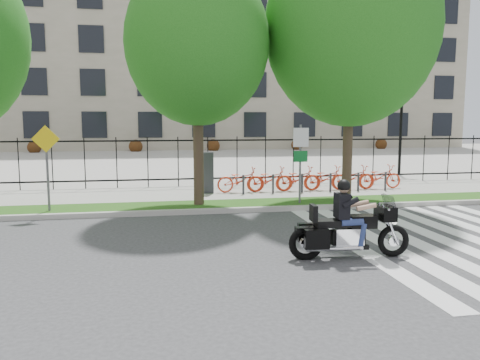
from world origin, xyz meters
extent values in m
plane|color=#323335|center=(0.00, 0.00, 0.00)|extent=(120.00, 120.00, 0.00)
cube|color=#A7A49D|center=(0.00, 4.10, 0.07)|extent=(60.00, 0.20, 0.15)
cube|color=#224F13|center=(0.00, 4.95, 0.07)|extent=(60.00, 1.50, 0.15)
cube|color=gray|center=(0.00, 7.45, 0.07)|extent=(60.00, 3.50, 0.15)
cube|color=gray|center=(0.00, 25.00, 0.05)|extent=(80.00, 34.00, 0.10)
cube|color=gray|center=(0.00, 45.00, 10.00)|extent=(60.00, 20.00, 20.00)
cylinder|color=black|center=(10.00, 12.00, 2.00)|extent=(0.14, 0.14, 4.00)
cylinder|color=black|center=(10.00, 12.00, 3.90)|extent=(0.06, 0.70, 0.70)
sphere|color=white|center=(9.65, 12.00, 4.00)|extent=(0.36, 0.36, 0.36)
sphere|color=white|center=(10.35, 12.00, 4.00)|extent=(0.36, 0.36, 0.36)
cylinder|color=#392B1F|center=(-0.77, 4.95, 1.98)|extent=(0.32, 0.32, 3.67)
ellipsoid|color=#185F15|center=(-0.77, 4.95, 5.14)|extent=(4.40, 4.40, 5.05)
cylinder|color=#392B1F|center=(4.17, 4.95, 2.13)|extent=(0.32, 0.32, 3.95)
ellipsoid|color=#185F15|center=(4.17, 4.95, 5.78)|extent=(5.57, 5.57, 6.41)
cube|color=#2D2D33|center=(-0.21, 7.20, 0.90)|extent=(0.35, 0.25, 1.50)
imported|color=red|center=(0.99, 7.20, 0.61)|extent=(1.76, 0.61, 0.92)
cylinder|color=#2D2D33|center=(0.99, 6.70, 0.50)|extent=(0.08, 0.08, 0.70)
imported|color=red|center=(2.09, 7.20, 0.61)|extent=(1.76, 0.61, 0.92)
cylinder|color=#2D2D33|center=(2.09, 6.70, 0.50)|extent=(0.08, 0.08, 0.70)
imported|color=red|center=(3.19, 7.20, 0.61)|extent=(1.76, 0.61, 0.92)
cylinder|color=#2D2D33|center=(3.19, 6.70, 0.50)|extent=(0.08, 0.08, 0.70)
imported|color=red|center=(4.29, 7.20, 0.61)|extent=(1.76, 0.61, 0.92)
cylinder|color=#2D2D33|center=(4.29, 6.70, 0.50)|extent=(0.08, 0.08, 0.70)
imported|color=red|center=(5.39, 7.20, 0.61)|extent=(1.76, 0.61, 0.92)
cylinder|color=#2D2D33|center=(5.39, 6.70, 0.50)|extent=(0.08, 0.08, 0.70)
imported|color=red|center=(6.49, 7.20, 0.61)|extent=(1.76, 0.61, 0.92)
cylinder|color=#2D2D33|center=(6.49, 6.70, 0.50)|extent=(0.08, 0.08, 0.70)
cylinder|color=#59595B|center=(2.43, 4.60, 1.40)|extent=(0.07, 0.07, 2.50)
cube|color=white|center=(2.43, 4.56, 2.25)|extent=(0.50, 0.03, 0.60)
cube|color=#0C6626|center=(2.43, 4.56, 1.65)|extent=(0.45, 0.03, 0.35)
cylinder|color=#59595B|center=(-5.19, 4.60, 1.35)|extent=(0.07, 0.07, 2.40)
cube|color=yellow|center=(-5.19, 4.56, 2.25)|extent=(0.78, 0.03, 0.78)
torus|color=black|center=(2.63, -1.07, 0.33)|extent=(0.67, 0.17, 0.66)
torus|color=black|center=(0.81, -0.94, 0.33)|extent=(0.71, 0.19, 0.70)
cube|color=black|center=(2.44, -1.05, 0.91)|extent=(0.32, 0.55, 0.29)
cube|color=#26262B|center=(2.51, -1.06, 1.13)|extent=(0.18, 0.49, 0.29)
cube|color=silver|center=(1.67, -1.00, 0.43)|extent=(0.60, 0.36, 0.38)
cube|color=black|center=(1.96, -1.02, 0.75)|extent=(0.55, 0.36, 0.25)
cube|color=black|center=(1.34, -0.98, 0.73)|extent=(0.69, 0.39, 0.13)
cube|color=black|center=(0.96, -0.95, 0.94)|extent=(0.12, 0.33, 0.33)
cube|color=black|center=(0.94, -1.24, 0.48)|extent=(0.49, 0.19, 0.38)
cube|color=black|center=(0.98, -0.66, 0.48)|extent=(0.49, 0.19, 0.38)
cube|color=black|center=(1.53, -0.99, 1.07)|extent=(0.26, 0.40, 0.50)
sphere|color=tan|center=(1.56, -0.99, 1.44)|extent=(0.22, 0.22, 0.22)
sphere|color=black|center=(1.56, -0.99, 1.47)|extent=(0.26, 0.26, 0.26)
camera|label=1|loc=(-2.10, -9.64, 2.72)|focal=35.00mm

